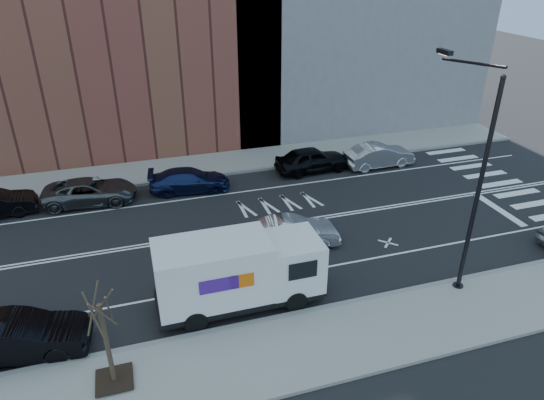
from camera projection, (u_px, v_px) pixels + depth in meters
ground at (253, 229)px, 25.01m from camera, size 120.00×120.00×0.00m
sidewalk_near at (316, 345)px, 17.51m from camera, size 44.00×3.60×0.15m
sidewalk_far at (218, 163)px, 32.44m from camera, size 44.00×3.60×0.15m
curb_near at (299, 314)px, 19.03m from camera, size 44.00×0.25×0.17m
curb_far at (224, 174)px, 30.91m from camera, size 44.00×0.25×0.17m
crosswalk at (508, 188)px, 29.22m from camera, size 3.00×14.00×0.01m
road_markings at (253, 228)px, 25.01m from camera, size 40.00×8.60×0.01m
streetlight at (473, 175)px, 18.66m from camera, size 0.44×4.02×9.34m
street_tree at (109, 352)px, 15.38m from camera, size 1.20×1.20×3.75m
fedex_van at (238, 271)px, 18.98m from camera, size 6.67×2.40×3.04m
far_parked_c at (90, 191)px, 27.27m from camera, size 5.23×2.76×1.40m
far_parked_d at (189, 180)px, 28.66m from camera, size 4.90×2.46×1.37m
far_parked_e at (312, 160)px, 31.13m from camera, size 4.87×2.20×1.62m
far_parked_f at (379, 155)px, 31.89m from camera, size 4.68×1.76×1.52m
driving_sedan at (292, 233)px, 23.17m from camera, size 4.60×1.89×1.48m
near_parked_rear_a at (17, 337)px, 16.88m from camera, size 4.94×2.16×1.58m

